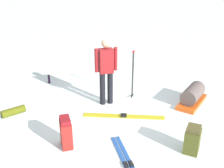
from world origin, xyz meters
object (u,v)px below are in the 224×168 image
object	(u,v)px
ski_poles_planted_near	(133,72)
gear_sled	(193,96)
thermos_bottle	(49,79)
ski_pair_far	(128,165)
sleeping_mat_rolled	(13,111)
ski_pair_near	(124,116)
skier_standing	(106,68)
backpack_bright	(66,132)
backpack_large_dark	(192,140)

from	to	relation	value
ski_poles_planted_near	gear_sled	world-z (taller)	ski_poles_planted_near
ski_poles_planted_near	thermos_bottle	distance (m)	2.71
ski_pair_far	thermos_bottle	distance (m)	4.35
ski_pair_far	sleeping_mat_rolled	size ratio (longest dim) A/B	2.63
ski_pair_near	ski_pair_far	xyz separation A→B (m)	(1.42, 0.97, 0.00)
ski_poles_planted_near	sleeping_mat_rolled	bearing A→B (deg)	-37.98
skier_standing	ski_poles_planted_near	world-z (taller)	skier_standing
ski_poles_planted_near	backpack_bright	bearing A→B (deg)	0.38
backpack_large_dark	thermos_bottle	distance (m)	4.78
backpack_large_dark	sleeping_mat_rolled	bearing A→B (deg)	-76.33
skier_standing	ski_poles_planted_near	size ratio (longest dim) A/B	1.30
skier_standing	sleeping_mat_rolled	xyz separation A→B (m)	(1.72, -1.50, -0.86)
ski_pair_near	sleeping_mat_rolled	distance (m)	2.62
gear_sled	sleeping_mat_rolled	xyz separation A→B (m)	(2.92, -3.34, -0.13)
skier_standing	ski_poles_planted_near	bearing A→B (deg)	151.34
backpack_large_dark	sleeping_mat_rolled	distance (m)	4.10
sleeping_mat_rolled	thermos_bottle	xyz separation A→B (m)	(-1.85, -0.72, 0.04)
gear_sled	sleeping_mat_rolled	size ratio (longest dim) A/B	2.11
backpack_bright	thermos_bottle	xyz separation A→B (m)	(-2.05, -2.61, -0.17)
ski_pair_near	backpack_bright	bearing A→B (deg)	-12.21
skier_standing	gear_sled	size ratio (longest dim) A/B	1.46
backpack_bright	gear_sled	world-z (taller)	backpack_bright
ski_pair_far	ski_poles_planted_near	xyz separation A→B (m)	(-2.44, -1.32, 0.71)
ski_poles_planted_near	gear_sled	bearing A→B (deg)	109.71
skier_standing	thermos_bottle	distance (m)	2.37
ski_poles_planted_near	thermos_bottle	world-z (taller)	ski_poles_planted_near
thermos_bottle	ski_pair_near	bearing A→B (deg)	80.78
skier_standing	gear_sled	xyz separation A→B (m)	(-1.21, 1.84, -0.73)
gear_sled	sleeping_mat_rolled	distance (m)	4.44
ski_pair_near	backpack_large_dark	world-z (taller)	backpack_large_dark
thermos_bottle	ski_poles_planted_near	bearing A→B (deg)	101.91
ski_pair_near	sleeping_mat_rolled	size ratio (longest dim) A/B	3.20
backpack_bright	gear_sled	size ratio (longest dim) A/B	0.53
ski_pair_far	backpack_large_dark	bearing A→B (deg)	142.32
backpack_bright	backpack_large_dark	bearing A→B (deg)	119.31
ski_pair_near	gear_sled	bearing A→B (deg)	144.37
skier_standing	ski_pair_near	world-z (taller)	skier_standing
sleeping_mat_rolled	gear_sled	bearing A→B (deg)	131.18
sleeping_mat_rolled	skier_standing	bearing A→B (deg)	138.85
ski_pair_near	gear_sled	xyz separation A→B (m)	(-1.55, 1.11, 0.21)
backpack_bright	ski_poles_planted_near	world-z (taller)	ski_poles_planted_near
skier_standing	thermos_bottle	bearing A→B (deg)	-93.47
sleeping_mat_rolled	ski_poles_planted_near	bearing A→B (deg)	142.02
ski_pair_far	ski_pair_near	bearing A→B (deg)	-145.72
ski_pair_far	thermos_bottle	bearing A→B (deg)	-115.84
backpack_bright	ski_poles_planted_near	bearing A→B (deg)	-179.62
ski_pair_near	sleeping_mat_rolled	xyz separation A→B (m)	(1.37, -2.23, 0.08)
sleeping_mat_rolled	ski_pair_far	bearing A→B (deg)	89.19
ski_pair_near	gear_sled	distance (m)	1.92
ski_poles_planted_near	ski_pair_far	bearing A→B (deg)	28.48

